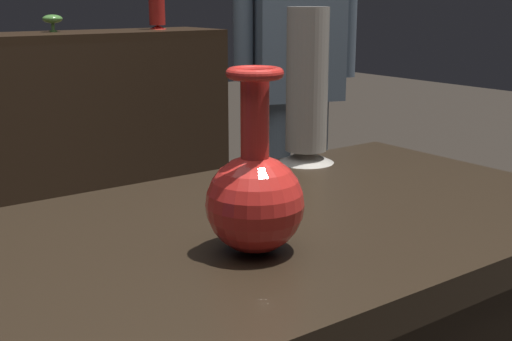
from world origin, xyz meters
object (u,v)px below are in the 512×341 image
object	(u,v)px
vase_left_accent	(307,92)
visitor_near_right	(296,59)
vase_centerpiece	(255,195)
shelf_vase_far_right	(157,3)
shelf_vase_right	(52,19)

from	to	relation	value
vase_left_accent	visitor_near_right	xyz separation A→B (m)	(0.66, 0.83, -0.03)
visitor_near_right	vase_centerpiece	bearing A→B (deg)	66.07
vase_left_accent	visitor_near_right	size ratio (longest dim) A/B	0.21
vase_centerpiece	visitor_near_right	xyz separation A→B (m)	(1.05, 1.18, 0.04)
shelf_vase_far_right	shelf_vase_right	bearing A→B (deg)	176.59
vase_centerpiece	shelf_vase_right	bearing A→B (deg)	75.90
vase_centerpiece	shelf_vase_right	size ratio (longest dim) A/B	2.80
vase_centerpiece	vase_left_accent	size ratio (longest dim) A/B	0.78
vase_centerpiece	shelf_vase_far_right	distance (m)	2.59
shelf_vase_right	shelf_vase_far_right	distance (m)	0.53
shelf_vase_right	visitor_near_right	size ratio (longest dim) A/B	0.06
shelf_vase_right	vase_centerpiece	bearing A→B (deg)	-104.10
visitor_near_right	vase_left_accent	bearing A→B (deg)	69.29
vase_left_accent	shelf_vase_far_right	size ratio (longest dim) A/B	1.27
shelf_vase_far_right	visitor_near_right	distance (m)	1.17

